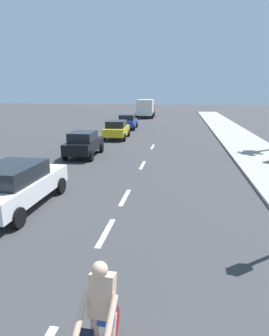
% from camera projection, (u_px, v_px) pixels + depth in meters
% --- Properties ---
extents(ground_plane, '(160.00, 160.00, 0.00)m').
position_uv_depth(ground_plane, '(148.00, 155.00, 18.96)').
color(ground_plane, '#38383A').
extents(sidewalk_strip, '(3.60, 80.00, 0.14)m').
position_uv_depth(sidewalk_strip, '(254.00, 151.00, 19.79)').
color(sidewalk_strip, '#9E998E').
rests_on(sidewalk_strip, ground).
extents(lane_stripe_2, '(0.16, 1.80, 0.01)m').
position_uv_depth(lane_stripe_2, '(106.00, 232.00, 8.46)').
color(lane_stripe_2, white).
rests_on(lane_stripe_2, ground).
extents(lane_stripe_3, '(0.16, 1.80, 0.01)m').
position_uv_depth(lane_stripe_3, '(125.00, 197.00, 11.27)').
color(lane_stripe_3, white).
rests_on(lane_stripe_3, ground).
extents(lane_stripe_4, '(0.16, 1.80, 0.01)m').
position_uv_depth(lane_stripe_4, '(143.00, 165.00, 16.24)').
color(lane_stripe_4, white).
rests_on(lane_stripe_4, ground).
extents(lane_stripe_5, '(0.16, 1.80, 0.01)m').
position_uv_depth(lane_stripe_5, '(153.00, 147.00, 21.68)').
color(lane_stripe_5, white).
rests_on(lane_stripe_5, ground).
extents(cyclist, '(0.63, 1.71, 1.82)m').
position_uv_depth(cyclist, '(97.00, 328.00, 3.98)').
color(cyclist, black).
rests_on(cyclist, ground).
extents(parked_car_white, '(2.14, 4.59, 1.57)m').
position_uv_depth(parked_car_white, '(15.00, 184.00, 10.13)').
color(parked_car_white, white).
rests_on(parked_car_white, ground).
extents(parked_car_black, '(1.90, 3.89, 1.57)m').
position_uv_depth(parked_car_black, '(84.00, 143.00, 18.29)').
color(parked_car_black, black).
rests_on(parked_car_black, ground).
extents(parked_car_yellow, '(2.08, 4.21, 1.57)m').
position_uv_depth(parked_car_yellow, '(117.00, 129.00, 25.26)').
color(parked_car_yellow, gold).
rests_on(parked_car_yellow, ground).
extents(parked_car_blue, '(2.11, 4.29, 1.57)m').
position_uv_depth(parked_car_blue, '(127.00, 121.00, 31.96)').
color(parked_car_blue, '#1E389E').
rests_on(parked_car_blue, ground).
extents(delivery_truck, '(2.84, 6.32, 2.80)m').
position_uv_depth(delivery_truck, '(146.00, 108.00, 46.00)').
color(delivery_truck, maroon).
rests_on(delivery_truck, ground).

